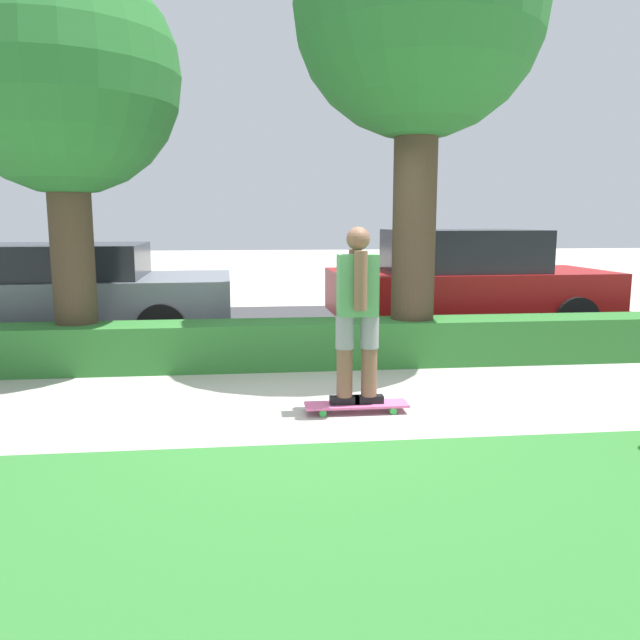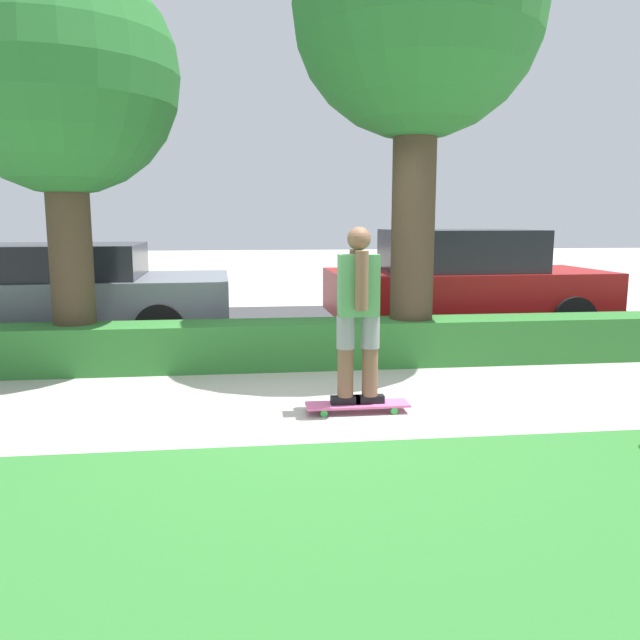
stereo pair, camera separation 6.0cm
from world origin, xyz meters
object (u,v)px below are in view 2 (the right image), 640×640
skateboard (357,405)px  skater_person (358,311)px  tree_mid (418,17)px  parked_car_middle (464,281)px  tree_near (60,81)px  parked_car_front (64,290)px

skateboard → skater_person: skater_person is taller
skateboard → skater_person: (0.00, 0.00, 0.84)m
skater_person → tree_mid: tree_mid is taller
parked_car_middle → tree_mid: bearing=-127.8°
parked_car_middle → tree_near: bearing=-164.0°
skater_person → tree_mid: (0.99, 1.90, 3.01)m
tree_near → parked_car_front: tree_near is taller
skater_person → parked_car_front: (-3.47, 3.67, -0.18)m
tree_near → parked_car_middle: tree_near is taller
skateboard → tree_near: (-2.91, 2.01, 3.11)m
tree_near → skateboard: bearing=-34.6°
parked_car_middle → parked_car_front: bearing=178.3°
parked_car_front → parked_car_middle: bearing=-2.0°
tree_mid → skater_person: bearing=-117.6°
tree_near → parked_car_front: bearing=108.6°
parked_car_front → parked_car_middle: 5.75m
skateboard → parked_car_middle: bearing=58.2°
tree_mid → parked_car_middle: bearing=54.1°
skater_person → tree_near: (-2.91, 2.01, 2.26)m
skater_person → tree_mid: bearing=62.4°
skater_person → tree_mid: 3.69m
skater_person → tree_near: tree_near is taller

